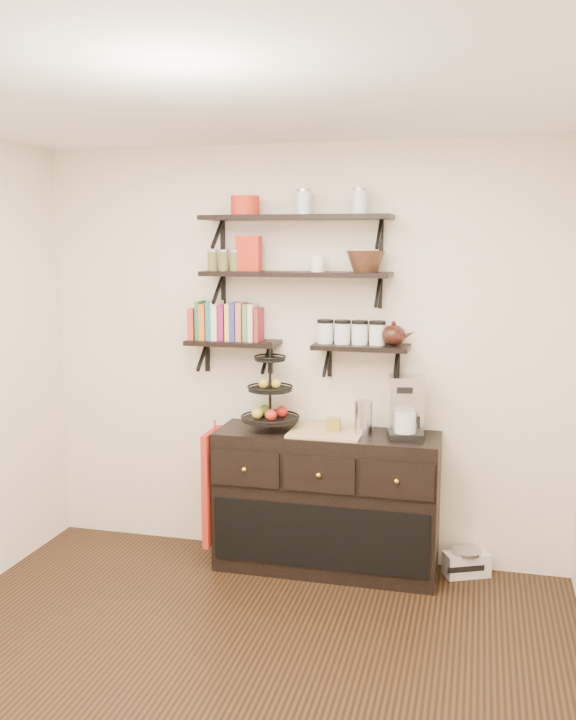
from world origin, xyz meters
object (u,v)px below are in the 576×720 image
Objects in this scene: sideboard at (327,501)px; coffee_maker at (406,407)px; radio at (466,563)px; fruit_stand at (271,401)px.

coffee_maker is at bearing 3.06° from sideboard.
coffee_maker reaches higher than radio.
fruit_stand is (-0.37, 0.00, 0.63)m from sideboard.
coffee_maker is 1.08m from radio.
sideboard is 0.80m from coffee_maker.
fruit_stand reaches higher than radio.
coffee_maker is (0.85, 0.02, -0.00)m from fruit_stand.
fruit_stand is 0.85m from coffee_maker.
fruit_stand is at bearing 170.49° from coffee_maker.
fruit_stand is 1.40× the size of coffee_maker.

